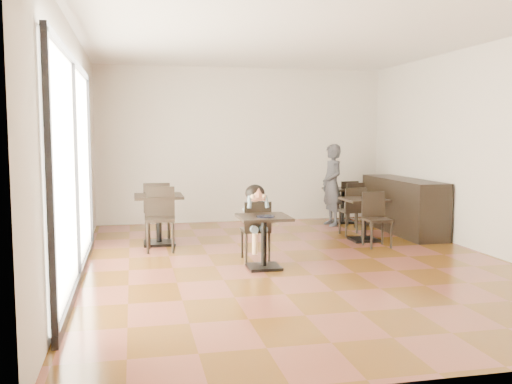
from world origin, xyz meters
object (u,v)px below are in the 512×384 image
object	(u,v)px
adult_patron	(332,185)
chair_left_b	(160,220)
chair_mid_a	(352,211)
chair_back_a	(346,201)
child_table	(264,242)
child_chair	(255,230)
child	(255,223)
cafe_table_mid	(364,220)
chair_mid_b	(377,220)
cafe_table_back	(342,206)
chair_back_b	(359,205)
cafe_table_left	(159,220)
chair_left_a	(157,210)

from	to	relation	value
adult_patron	chair_left_b	distance (m)	3.94
chair_mid_a	chair_back_a	world-z (taller)	chair_mid_a
child_table	chair_left_b	xyz separation A→B (m)	(-1.32, 1.47, 0.14)
child_chair	child	distance (m)	0.11
cafe_table_mid	child	bearing A→B (deg)	-153.66
chair_mid_a	child_chair	bearing A→B (deg)	37.28
child_table	child	xyz separation A→B (m)	(0.00, 0.55, 0.19)
chair_mid_b	chair_back_a	distance (m)	2.76
adult_patron	chair_back_a	xyz separation A→B (m)	(0.48, 0.48, -0.39)
cafe_table_mid	chair_left_b	xyz separation A→B (m)	(-3.45, -0.14, 0.13)
child_table	cafe_table_mid	xyz separation A→B (m)	(2.14, 1.61, 0.00)
cafe_table_back	chair_back_a	xyz separation A→B (m)	(0.14, 0.18, 0.07)
chair_mid_b	chair_back_b	bearing A→B (deg)	75.96
adult_patron	cafe_table_left	world-z (taller)	adult_patron
child	chair_left_a	world-z (taller)	child
child_chair	cafe_table_mid	distance (m)	2.38
child_chair	cafe_table_left	xyz separation A→B (m)	(-1.32, 1.47, -0.02)
cafe_table_back	chair_left_a	bearing A→B (deg)	-164.94
child_table	chair_back_b	size ratio (longest dim) A/B	0.85
child_chair	cafe_table_mid	xyz separation A→B (m)	(2.14, 1.06, -0.07)
cafe_table_mid	chair_mid_a	xyz separation A→B (m)	(0.00, 0.55, 0.07)
chair_mid_b	chair_back_a	world-z (taller)	chair_mid_b
child_chair	chair_left_a	world-z (taller)	chair_left_a
cafe_table_back	chair_left_a	xyz separation A→B (m)	(-3.82, -1.03, 0.14)
child	cafe_table_left	size ratio (longest dim) A/B	1.32
child_table	chair_left_b	distance (m)	1.98
chair_mid_b	adult_patron	bearing A→B (deg)	89.64
chair_mid_a	chair_left_a	size ratio (longest dim) A/B	0.89
child_chair	chair_back_b	bearing A→B (deg)	-136.64
child	chair_back_b	xyz separation A→B (m)	(2.65, 2.50, -0.12)
child_chair	chair_mid_b	bearing A→B (deg)	-166.63
cafe_table_left	chair_left_b	world-z (taller)	chair_left_b
child	cafe_table_mid	xyz separation A→B (m)	(2.14, 1.06, -0.18)
child_chair	chair_back_b	size ratio (longest dim) A/B	1.02
cafe_table_left	cafe_table_back	size ratio (longest dim) A/B	1.16
cafe_table_mid	cafe_table_left	world-z (taller)	cafe_table_left
cafe_table_mid	chair_back_a	distance (m)	2.23
cafe_table_back	chair_back_a	distance (m)	0.24
adult_patron	chair_left_a	bearing A→B (deg)	-83.59
child_table	chair_back_b	xyz separation A→B (m)	(2.65, 3.05, 0.07)
cafe_table_left	chair_left_a	bearing A→B (deg)	90.00
adult_patron	cafe_table_mid	bearing A→B (deg)	-6.29
cafe_table_back	chair_left_b	xyz separation A→B (m)	(-3.82, -2.13, 0.14)
child_table	chair_back_b	distance (m)	4.04
child	chair_mid_b	size ratio (longest dim) A/B	1.24
child	chair_back_b	world-z (taller)	child
chair_left_b	chair_back_a	world-z (taller)	chair_left_b
child_chair	chair_back_a	size ratio (longest dim) A/B	1.02
chair_mid_a	cafe_table_back	bearing A→B (deg)	-103.91
chair_mid_a	chair_left_b	xyz separation A→B (m)	(-3.45, -0.69, 0.06)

